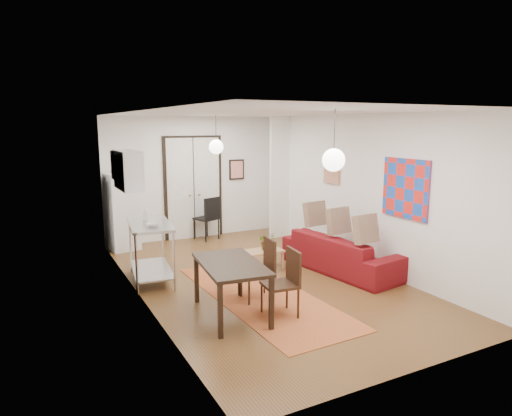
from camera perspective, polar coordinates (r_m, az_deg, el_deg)
name	(u,v)px	position (r m, az deg, el deg)	size (l,w,h in m)	color
floor	(261,279)	(8.19, 0.66, -8.90)	(7.00, 7.00, 0.00)	brown
ceiling	(262,113)	(7.73, 0.70, 11.83)	(4.20, 7.00, 0.02)	silver
wall_back	(193,178)	(11.02, -7.93, 3.75)	(4.20, 0.02, 2.90)	white
wall_front	(418,246)	(5.08, 19.62, -4.53)	(4.20, 0.02, 2.90)	white
wall_left	(139,209)	(7.10, -14.44, -0.12)	(0.02, 7.00, 2.90)	white
wall_right	(358,191)	(9.00, 12.57, 2.13)	(0.02, 7.00, 2.90)	white
double_doors	(194,188)	(11.00, -7.81, 2.43)	(1.44, 0.06, 2.50)	white
stub_partition	(280,178)	(10.93, 2.96, 3.79)	(0.50, 0.10, 2.90)	white
wall_cabinet	(128,170)	(8.54, -15.70, 4.59)	(0.35, 1.00, 0.70)	white
painting_popart	(406,188)	(8.05, 18.19, 2.34)	(0.05, 1.00, 1.00)	red
painting_abstract	(332,169)	(9.57, 9.47, 4.82)	(0.05, 0.50, 0.60)	beige
poster_back	(237,170)	(11.40, -2.42, 4.82)	(0.40, 0.03, 0.50)	red
print_left	(114,165)	(8.99, -17.31, 5.11)	(0.03, 0.44, 0.54)	#A56944
pendant_back	(216,147)	(9.55, -5.01, 7.63)	(0.30, 0.30, 0.80)	white
pendant_front	(334,160)	(6.06, 9.67, 5.94)	(0.30, 0.30, 0.80)	white
kilim_rug	(261,295)	(7.45, 0.68, -10.87)	(1.41, 3.75, 0.01)	#C76131
sofa	(342,253)	(8.70, 10.66, -5.51)	(2.39, 0.94, 0.70)	maroon
coffee_table	(262,253)	(8.70, 0.72, -5.62)	(0.79, 0.44, 0.35)	tan
potted_plant	(266,241)	(8.69, 1.31, -4.15)	(0.27, 0.31, 0.34)	#2B612D
kitchen_counter	(150,242)	(8.13, -13.06, -4.21)	(0.86, 1.44, 1.04)	#BBBEC0
bowl	(154,225)	(7.76, -12.68, -2.05)	(0.24, 0.24, 0.06)	beige
soap_bottle	(145,214)	(8.27, -13.68, -0.78)	(0.10, 0.10, 0.22)	#54A6B8
fridge	(122,212)	(10.32, -16.37, -0.45)	(0.59, 0.59, 1.68)	white
dining_table	(231,269)	(6.53, -3.15, -7.57)	(0.97, 1.49, 0.78)	black
dining_chair_near	(254,263)	(7.20, -0.23, -6.94)	(0.51, 0.68, 0.97)	#352010
dining_chair_far	(276,276)	(6.62, 2.57, -8.54)	(0.51, 0.68, 0.97)	#352010
black_side_chair	(205,214)	(10.98, -6.45, -0.69)	(0.61, 0.62, 1.03)	black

